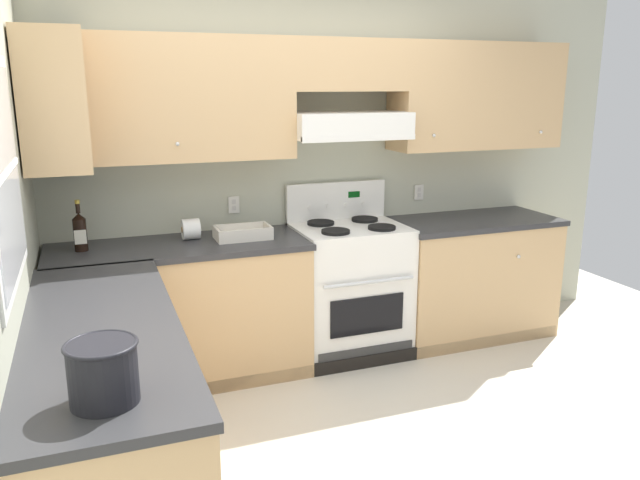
# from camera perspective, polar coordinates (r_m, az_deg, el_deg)

# --- Properties ---
(ground_plane) EXTENTS (7.04, 7.04, 0.00)m
(ground_plane) POSITION_cam_1_polar(r_m,az_deg,el_deg) (3.47, 4.25, -18.99)
(ground_plane) COLOR beige
(wall_back) EXTENTS (4.68, 0.57, 2.55)m
(wall_back) POSITION_cam_1_polar(r_m,az_deg,el_deg) (4.49, 1.15, 8.81)
(wall_back) COLOR #B7BAA3
(wall_back) RESTS_ON ground_plane
(wall_left) EXTENTS (0.47, 4.00, 2.55)m
(wall_left) POSITION_cam_1_polar(r_m,az_deg,el_deg) (2.93, -26.93, 1.74)
(wall_left) COLOR #B7BAA3
(wall_left) RESTS_ON ground_plane
(counter_back_run) EXTENTS (3.60, 0.65, 0.91)m
(counter_back_run) POSITION_cam_1_polar(r_m,az_deg,el_deg) (4.38, 0.05, -5.13)
(counter_back_run) COLOR tan
(counter_back_run) RESTS_ON ground_plane
(counter_left_run) EXTENTS (0.63, 1.91, 0.91)m
(counter_left_run) POSITION_cam_1_polar(r_m,az_deg,el_deg) (2.99, -18.55, -15.48)
(counter_left_run) COLOR tan
(counter_left_run) RESTS_ON ground_plane
(stove) EXTENTS (0.76, 0.62, 1.20)m
(stove) POSITION_cam_1_polar(r_m,az_deg,el_deg) (4.46, 2.73, -4.41)
(stove) COLOR white
(stove) RESTS_ON ground_plane
(wine_bottle) EXTENTS (0.08, 0.08, 0.31)m
(wine_bottle) POSITION_cam_1_polar(r_m,az_deg,el_deg) (4.02, -21.03, 0.78)
(wine_bottle) COLOR black
(wine_bottle) RESTS_ON counter_back_run
(bowl) EXTENTS (0.36, 0.21, 0.08)m
(bowl) POSITION_cam_1_polar(r_m,az_deg,el_deg) (4.10, -7.04, 0.52)
(bowl) COLOR beige
(bowl) RESTS_ON counter_back_run
(bucket) EXTENTS (0.23, 0.23, 0.20)m
(bucket) POSITION_cam_1_polar(r_m,az_deg,el_deg) (2.11, -19.16, -11.21)
(bucket) COLOR black
(bucket) RESTS_ON counter_left_run
(paper_towel_roll) EXTENTS (0.11, 0.13, 0.13)m
(paper_towel_roll) POSITION_cam_1_polar(r_m,az_deg,el_deg) (4.13, -11.69, 0.98)
(paper_towel_roll) COLOR white
(paper_towel_roll) RESTS_ON counter_back_run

